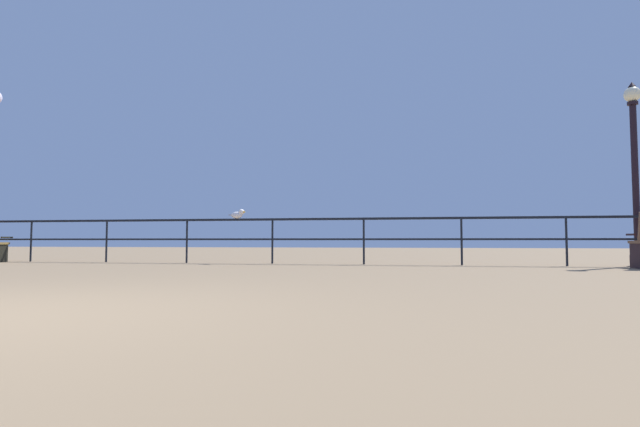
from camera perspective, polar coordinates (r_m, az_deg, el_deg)
name	(u,v)px	position (r m, az deg, el deg)	size (l,w,h in m)	color
pier_railing	(272,230)	(10.54, -5.70, -1.98)	(20.10, 0.05, 0.99)	black
lamppost_center	(635,165)	(11.42, 33.45, 4.87)	(0.31, 0.31, 3.69)	black
seagull_on_rail	(238,214)	(10.79, -9.80, -0.10)	(0.44, 0.23, 0.21)	white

